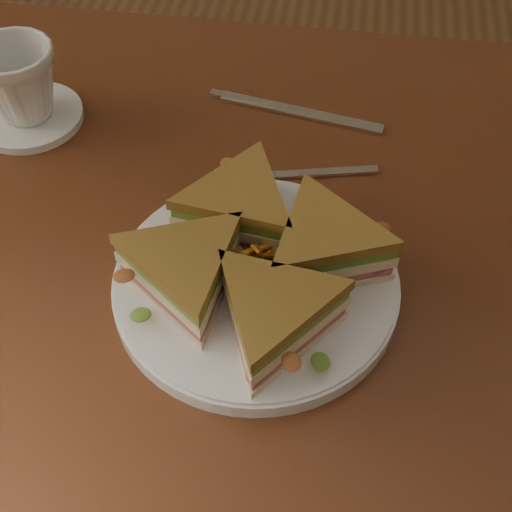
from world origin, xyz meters
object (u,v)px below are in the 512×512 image
Objects in this scene: saucer at (29,117)px; sandwich_wedges at (256,260)px; coffee_cup at (19,82)px; spoon at (254,176)px; table at (316,310)px; plate at (256,285)px; knife at (289,111)px.

sandwich_wedges is at bearing -35.07° from saucer.
saucer is 0.05m from coffee_cup.
spoon and saucer have the same top height.
table is at bearing -23.24° from saucer.
table is 0.42m from coffee_cup.
plate is 2.88× the size of coffee_cup.
plate reaches higher than knife.
knife is (0.00, 0.27, -0.01)m from plate.
sandwich_wedges is 0.16m from spoon.
spoon is at bearing 131.39° from table.
coffee_cup is (-0.30, 0.21, 0.01)m from sandwich_wedges.
saucer is at bearing 0.00° from coffee_cup.
sandwich_wedges is 3.19× the size of coffee_cup.
plate is (-0.06, -0.06, 0.11)m from table.
plate is at bearing -35.07° from saucer.
saucer is at bearing 144.93° from sandwich_wedges.
spoon is 0.12m from knife.
sandwich_wedges is (-0.06, -0.06, 0.14)m from table.
spoon reaches higher than table.
saucer is at bearing 154.61° from spoon.
table is at bearing -64.09° from knife.
sandwich_wedges is 0.37m from saucer.
spoon is at bearing 99.20° from sandwich_wedges.
plate is at bearing -135.75° from table.
sandwich_wedges is (0.00, 0.00, 0.04)m from plate.
plate is 1.49× the size of spoon.
plate reaches higher than table.
spoon is 0.85× the size of knife.
table is 0.17m from sandwich_wedges.
coffee_cup is at bearing 156.76° from table.
table is at bearing 44.25° from sandwich_wedges.
knife is 0.31m from saucer.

